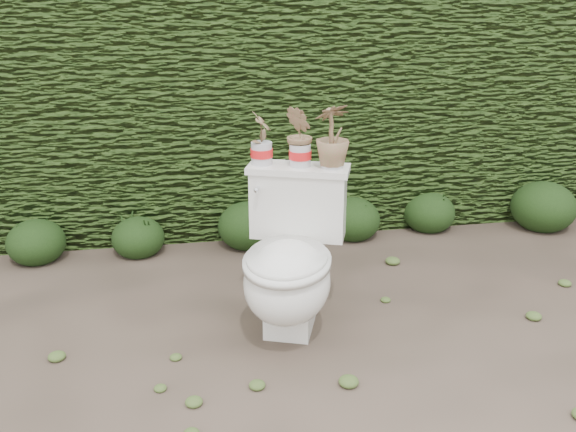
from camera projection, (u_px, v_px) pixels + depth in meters
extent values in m
plane|color=brown|center=(334.00, 317.00, 3.31)|extent=(60.00, 60.00, 0.00)
cube|color=#38561C|center=(283.00, 104.00, 4.49)|extent=(8.00, 1.00, 1.60)
cube|color=white|center=(291.00, 309.00, 3.18)|extent=(0.31, 0.36, 0.20)
ellipsoid|color=white|center=(287.00, 282.00, 3.02)|extent=(0.56, 0.62, 0.39)
cube|color=white|center=(298.00, 204.00, 3.21)|extent=(0.50, 0.32, 0.34)
cube|color=white|center=(298.00, 169.00, 3.15)|extent=(0.53, 0.35, 0.03)
cylinder|color=silver|center=(258.00, 188.00, 3.12)|extent=(0.04, 0.06, 0.02)
sphere|color=silver|center=(256.00, 190.00, 3.09)|extent=(0.03, 0.03, 0.03)
imported|color=#298027|center=(261.00, 140.00, 3.13)|extent=(0.12, 0.15, 0.25)
imported|color=#298027|center=(300.00, 137.00, 3.09)|extent=(0.14, 0.17, 0.29)
imported|color=#298027|center=(332.00, 138.00, 3.06)|extent=(0.22, 0.22, 0.30)
ellipsoid|color=#203914|center=(35.00, 238.00, 3.92)|extent=(0.35, 0.35, 0.28)
ellipsoid|color=#203914|center=(138.00, 234.00, 4.01)|extent=(0.33, 0.33, 0.26)
ellipsoid|color=#203914|center=(248.00, 222.00, 4.14)|extent=(0.39, 0.39, 0.31)
ellipsoid|color=#203914|center=(353.00, 215.00, 4.27)|extent=(0.37, 0.37, 0.29)
ellipsoid|color=#203914|center=(429.00, 209.00, 4.41)|extent=(0.36, 0.36, 0.28)
ellipsoid|color=#203914|center=(544.00, 203.00, 4.42)|extent=(0.44, 0.44, 0.35)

